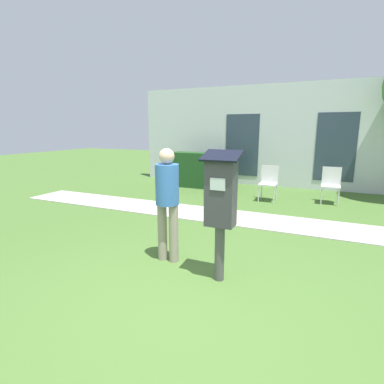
{
  "coord_description": "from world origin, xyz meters",
  "views": [
    {
      "loc": [
        1.2,
        -2.56,
        1.83
      ],
      "look_at": [
        -0.32,
        0.81,
        1.05
      ],
      "focal_mm": 28.0,
      "sensor_mm": 36.0,
      "label": 1
    }
  ],
  "objects_px": {
    "person_standing": "(167,196)",
    "outdoor_chair_left": "(217,176)",
    "parking_meter": "(221,200)",
    "outdoor_chair_middle": "(269,180)",
    "outdoor_chair_right": "(331,182)"
  },
  "relations": [
    {
      "from": "person_standing",
      "to": "outdoor_chair_left",
      "type": "bearing_deg",
      "value": 71.09
    },
    {
      "from": "parking_meter",
      "to": "outdoor_chair_middle",
      "type": "xyz_separation_m",
      "value": [
        -0.23,
        4.52,
        -0.49
      ]
    },
    {
      "from": "parking_meter",
      "to": "outdoor_chair_left",
      "type": "relative_size",
      "value": 1.77
    },
    {
      "from": "outdoor_chair_middle",
      "to": "outdoor_chair_right",
      "type": "bearing_deg",
      "value": 33.29
    },
    {
      "from": "person_standing",
      "to": "outdoor_chair_left",
      "type": "relative_size",
      "value": 1.76
    },
    {
      "from": "person_standing",
      "to": "outdoor_chair_middle",
      "type": "xyz_separation_m",
      "value": [
        0.61,
        4.29,
        -0.4
      ]
    },
    {
      "from": "parking_meter",
      "to": "outdoor_chair_right",
      "type": "bearing_deg",
      "value": 75.78
    },
    {
      "from": "parking_meter",
      "to": "outdoor_chair_middle",
      "type": "relative_size",
      "value": 1.77
    },
    {
      "from": "parking_meter",
      "to": "outdoor_chair_right",
      "type": "height_order",
      "value": "parking_meter"
    },
    {
      "from": "person_standing",
      "to": "outdoor_chair_middle",
      "type": "bearing_deg",
      "value": 52.1
    },
    {
      "from": "parking_meter",
      "to": "outdoor_chair_left",
      "type": "height_order",
      "value": "parking_meter"
    },
    {
      "from": "parking_meter",
      "to": "outdoor_chair_right",
      "type": "relative_size",
      "value": 1.77
    },
    {
      "from": "person_standing",
      "to": "outdoor_chair_right",
      "type": "height_order",
      "value": "person_standing"
    },
    {
      "from": "outdoor_chair_middle",
      "to": "outdoor_chair_right",
      "type": "xyz_separation_m",
      "value": [
        1.47,
        0.35,
        0.0
      ]
    },
    {
      "from": "outdoor_chair_left",
      "to": "parking_meter",
      "type": "bearing_deg",
      "value": -90.24
    }
  ]
}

